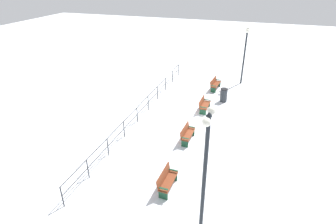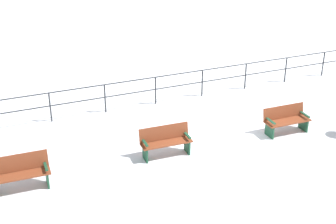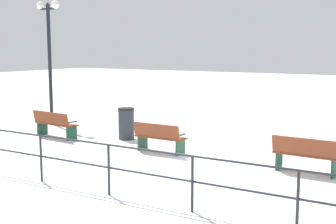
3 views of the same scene
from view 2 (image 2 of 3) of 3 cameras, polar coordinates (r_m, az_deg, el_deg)
ground_plane at (r=14.17m, az=7.46°, el=-3.92°), size 80.00×80.00×0.00m
bench_nearest at (r=12.38m, az=-17.55°, el=-7.05°), size 0.55×1.47×0.90m
bench_second at (r=13.27m, az=-0.29°, el=-3.53°), size 0.54×1.49×0.87m
bench_third at (r=15.02m, az=14.17°, el=-0.92°), size 0.58×1.46×0.84m
waterfront_railing at (r=16.83m, az=1.39°, el=3.67°), size 0.05×16.64×1.03m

